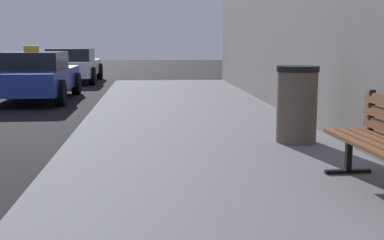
{
  "coord_description": "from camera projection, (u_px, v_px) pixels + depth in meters",
  "views": [
    {
      "loc": [
        3.18,
        -2.43,
        1.54
      ],
      "look_at": [
        3.74,
        4.21,
        0.51
      ],
      "focal_mm": 47.58,
      "sensor_mm": 36.0,
      "label": 1
    }
  ],
  "objects": [
    {
      "name": "trash_bin",
      "position": [
        297.0,
        104.0,
        7.02
      ],
      "size": [
        0.58,
        0.58,
        1.06
      ],
      "color": "brown",
      "rests_on": "sidewalk"
    },
    {
      "name": "car_blue",
      "position": [
        34.0,
        76.0,
        13.34
      ],
      "size": [
        2.0,
        4.26,
        1.43
      ],
      "color": "#233899",
      "rests_on": "ground_plane"
    },
    {
      "name": "car_white",
      "position": [
        72.0,
        65.0,
        19.32
      ],
      "size": [
        1.99,
        4.37,
        1.27
      ],
      "color": "white",
      "rests_on": "ground_plane"
    }
  ]
}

